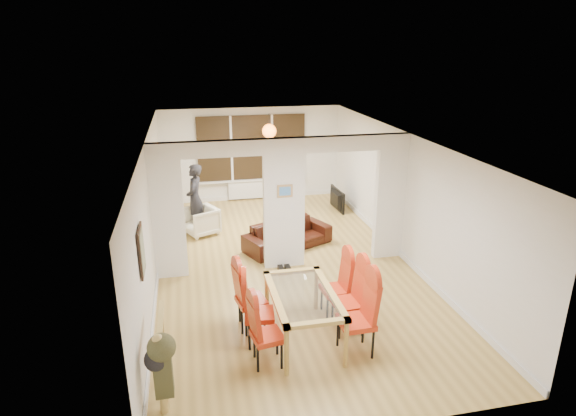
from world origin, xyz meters
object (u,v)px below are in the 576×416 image
object	(u,v)px
television	(334,199)
dining_chair_rb	(348,299)
sofa	(288,235)
bowl	(282,209)
dining_chair_la	(267,331)
dining_chair_lc	(251,296)
dining_chair_lb	(259,310)
coffee_table	(284,215)
armchair	(201,221)
dining_chair_ra	(356,316)
dining_chair_rc	(335,286)
dining_table	(303,316)
person	(195,198)
bottle	(286,206)

from	to	relation	value
television	dining_chair_rb	bearing A→B (deg)	162.39
sofa	bowl	distance (m)	1.85
dining_chair_la	dining_chair_lc	bearing A→B (deg)	85.29
dining_chair_lb	coffee_table	xyz separation A→B (m)	(1.42, 5.12, -0.43)
dining_chair_la	coffee_table	bearing A→B (deg)	66.18
dining_chair_lb	television	world-z (taller)	dining_chair_lb
armchair	television	size ratio (longest dim) A/B	0.73
dining_chair_ra	dining_chair_rc	distance (m)	1.05
dining_chair_la	dining_chair_ra	xyz separation A→B (m)	(1.28, -0.02, 0.08)
dining_table	dining_chair_lc	xyz separation A→B (m)	(-0.71, 0.49, 0.15)
dining_chair_la	person	distance (m)	5.36
bowl	television	bearing A→B (deg)	13.96
dining_chair_la	dining_chair_rb	world-z (taller)	dining_chair_rb
dining_chair_ra	dining_chair_rc	world-z (taller)	dining_chair_ra
dining_table	dining_chair_rb	distance (m)	0.75
dining_chair_rb	dining_chair_lc	bearing A→B (deg)	159.18
dining_chair_rc	bottle	size ratio (longest dim) A/B	4.20
dining_table	dining_chair_ra	world-z (taller)	dining_chair_ra
dining_chair_rb	sofa	world-z (taller)	dining_chair_rb
dining_chair_rc	bottle	distance (m)	4.61
bottle	bowl	bearing A→B (deg)	136.57
armchair	dining_chair_ra	bearing A→B (deg)	-3.31
dining_table	bowl	bearing A→B (deg)	82.12
dining_table	dining_chair_rb	bearing A→B (deg)	4.89
television	coffee_table	xyz separation A→B (m)	(-1.47, -0.46, -0.17)
dining_chair_lb	dining_chair_rb	world-z (taller)	dining_chair_rb
dining_chair_rc	bowl	size ratio (longest dim) A/B	5.18
dining_chair_ra	armchair	world-z (taller)	dining_chair_ra
dining_chair_lb	dining_chair_rc	world-z (taller)	dining_chair_lb
dining_chair_rb	television	size ratio (longest dim) A/B	1.15
dining_chair_la	person	xyz separation A→B (m)	(-0.81, 5.29, 0.30)
person	bowl	xyz separation A→B (m)	(2.16, 0.45, -0.57)
dining_chair_lc	armchair	world-z (taller)	dining_chair_lc
dining_chair_rc	dining_chair_lb	bearing A→B (deg)	-163.27
dining_chair_la	armchair	bearing A→B (deg)	87.95
person	bowl	bearing A→B (deg)	113.64
dining_chair_lb	television	xyz separation A→B (m)	(2.89, 5.58, -0.26)
dining_chair_lb	bowl	xyz separation A→B (m)	(1.38, 5.21, -0.29)
dining_chair_rc	coffee_table	xyz separation A→B (m)	(0.09, 4.62, -0.42)
bottle	dining_chair_lc	bearing A→B (deg)	-108.23
dining_table	dining_chair_lc	world-z (taller)	dining_chair_lc
person	armchair	bearing A→B (deg)	35.77
dining_chair_la	dining_chair_rc	world-z (taller)	dining_chair_rc
dining_chair_rc	dining_chair_rb	bearing A→B (deg)	-88.12
dining_chair_lc	coffee_table	world-z (taller)	dining_chair_lc
dining_chair_la	dining_chair_lb	size ratio (longest dim) A/B	0.94
dining_chair_lb	coffee_table	distance (m)	5.33
coffee_table	dining_chair_lb	bearing A→B (deg)	-105.50
dining_table	coffee_table	distance (m)	5.25
sofa	television	world-z (taller)	sofa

